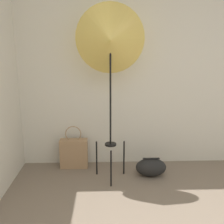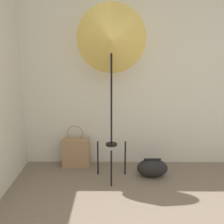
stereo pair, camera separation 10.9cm
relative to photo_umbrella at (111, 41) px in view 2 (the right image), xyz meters
The scene contains 4 objects.
wall_back 0.83m from the photo_umbrella, 43.95° to the left, with size 8.00×0.05×2.60m.
photo_umbrella is the anchor object (origin of this frame).
tote_bag 1.62m from the photo_umbrella, 146.40° to the left, with size 0.38×0.15×0.60m.
duffel_bag 1.68m from the photo_umbrella, ahead, with size 0.40×0.24×0.25m.
Camera 2 is at (-0.49, -0.96, 1.64)m, focal length 42.00 mm.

